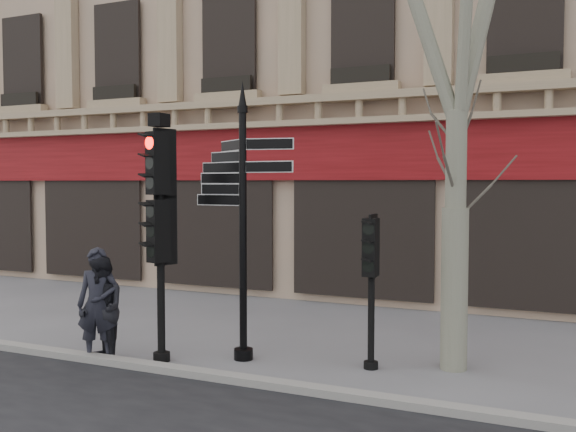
% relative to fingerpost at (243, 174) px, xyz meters
% --- Properties ---
extents(ground, '(80.00, 80.00, 0.00)m').
position_rel_fingerpost_xyz_m(ground, '(0.36, 0.26, -3.04)').
color(ground, slate).
rests_on(ground, ground).
extents(kerb, '(80.00, 0.25, 0.12)m').
position_rel_fingerpost_xyz_m(kerb, '(0.36, -1.14, -2.98)').
color(kerb, gray).
rests_on(kerb, ground).
extents(building, '(28.00, 15.52, 18.00)m').
position_rel_fingerpost_xyz_m(building, '(0.36, 12.74, 5.95)').
color(building, tan).
rests_on(building, ground).
extents(fingerpost, '(2.26, 2.26, 4.52)m').
position_rel_fingerpost_xyz_m(fingerpost, '(0.00, 0.00, 0.00)').
color(fingerpost, black).
rests_on(fingerpost, ground).
extents(traffic_signal_main, '(0.51, 0.43, 3.99)m').
position_rel_fingerpost_xyz_m(traffic_signal_main, '(-1.16, -0.64, -0.52)').
color(traffic_signal_main, black).
rests_on(traffic_signal_main, ground).
extents(traffic_signal_secondary, '(0.40, 0.29, 2.35)m').
position_rel_fingerpost_xyz_m(traffic_signal_secondary, '(2.06, 0.35, -1.40)').
color(traffic_signal_secondary, black).
rests_on(traffic_signal_secondary, ground).
extents(pedestrian_a, '(0.79, 0.67, 1.84)m').
position_rel_fingerpost_xyz_m(pedestrian_a, '(-2.10, -1.04, -2.12)').
color(pedestrian_a, black).
rests_on(pedestrian_a, ground).
extents(pedestrian_b, '(1.04, 0.98, 1.70)m').
position_rel_fingerpost_xyz_m(pedestrian_b, '(-2.04, -1.04, -2.19)').
color(pedestrian_b, black).
rests_on(pedestrian_b, ground).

